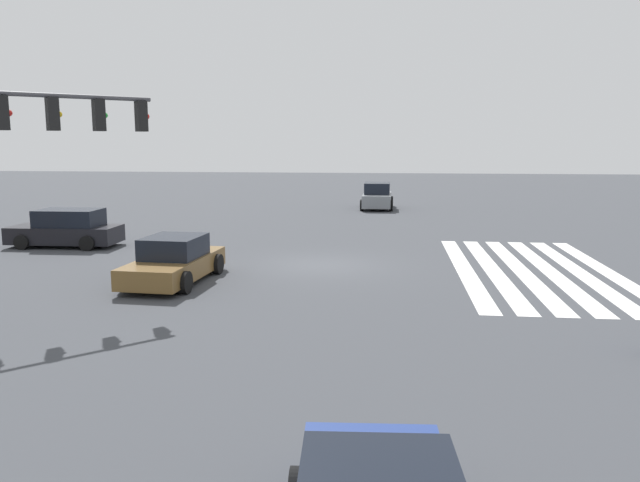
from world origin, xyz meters
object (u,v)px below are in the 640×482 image
(traffic_signal_mast, at_px, (26,141))
(car_0, at_px, (66,229))
(car_3, at_px, (174,261))
(car_2, at_px, (377,197))

(traffic_signal_mast, bearing_deg, car_0, 69.29)
(traffic_signal_mast, bearing_deg, car_3, 10.55)
(car_2, height_order, car_3, car_2)
(traffic_signal_mast, height_order, car_2, traffic_signal_mast)
(car_2, distance_m, car_3, 22.99)
(car_0, relative_size, car_3, 0.98)
(car_0, bearing_deg, traffic_signal_mast, 113.06)
(traffic_signal_mast, distance_m, car_0, 11.08)
(car_0, relative_size, car_2, 1.06)
(car_0, height_order, car_2, car_2)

